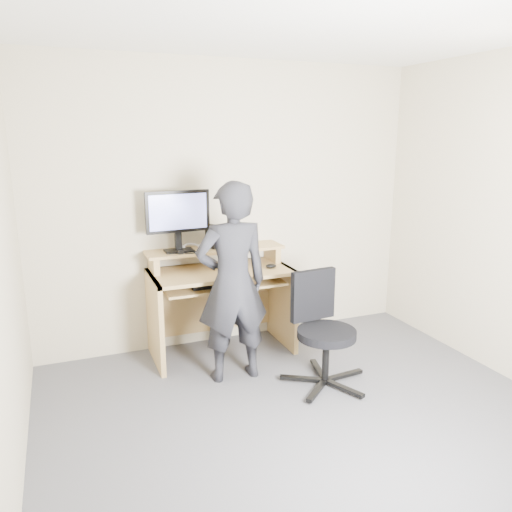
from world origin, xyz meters
TOP-DOWN VIEW (x-y plane):
  - ground at (0.00, 0.00)m, footprint 3.50×3.50m
  - back_wall at (0.00, 1.75)m, footprint 3.50×0.02m
  - ceiling at (0.00, 0.00)m, footprint 3.50×3.50m
  - desk at (-0.20, 1.53)m, footprint 1.20×0.60m
  - monitor at (-0.52, 1.58)m, footprint 0.54×0.15m
  - external_drive at (-0.22, 1.62)m, footprint 0.11×0.14m
  - travel_mug at (-0.21, 1.62)m, footprint 0.10×0.10m
  - smartphone at (0.13, 1.55)m, footprint 0.09×0.14m
  - charger at (-0.53, 1.50)m, footprint 0.05×0.04m
  - headphones at (-0.40, 1.66)m, footprint 0.16×0.16m
  - keyboard at (-0.26, 1.36)m, footprint 0.46×0.18m
  - mouse at (0.22, 1.35)m, footprint 0.11×0.09m
  - office_chair at (0.34, 0.66)m, footprint 0.66×0.67m
  - person at (-0.26, 0.98)m, footprint 0.57×0.37m

SIDE VIEW (x-z plane):
  - ground at x=0.00m, z-range 0.00..0.00m
  - office_chair at x=0.34m, z-range 0.04..0.88m
  - desk at x=-0.20m, z-range 0.09..1.00m
  - keyboard at x=-0.26m, z-range 0.65..0.68m
  - mouse at x=0.22m, z-range 0.75..0.79m
  - person at x=-0.26m, z-range 0.00..1.55m
  - smartphone at x=0.13m, z-range 0.91..0.92m
  - headphones at x=-0.40m, z-range 0.89..0.95m
  - charger at x=-0.53m, z-range 0.91..0.94m
  - travel_mug at x=-0.21m, z-range 0.91..1.09m
  - external_drive at x=-0.22m, z-range 0.91..1.11m
  - monitor at x=-0.52m, z-range 0.96..1.48m
  - back_wall at x=0.00m, z-range 0.00..2.50m
  - ceiling at x=0.00m, z-range 2.49..2.51m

